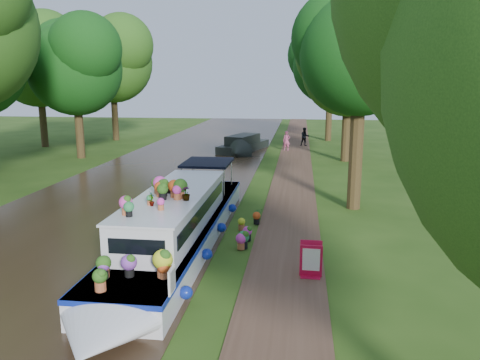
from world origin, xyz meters
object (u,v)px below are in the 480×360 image
sandwich_board (311,261)px  pedestrian_dark (305,137)px  pedestrian_pink (287,141)px  second_boat (243,145)px  plant_boat (175,224)px

sandwich_board → pedestrian_dark: (0.00, 26.33, 0.32)m
sandwich_board → pedestrian_pink: pedestrian_pink is taller
sandwich_board → second_boat: bearing=103.2°
sandwich_board → pedestrian_dark: size_ratio=0.64×
sandwich_board → pedestrian_dark: 26.33m
second_boat → sandwich_board: bearing=-60.5°
pedestrian_pink → pedestrian_dark: bearing=67.2°
plant_boat → pedestrian_pink: plant_boat is taller
pedestrian_pink → pedestrian_dark: (1.40, 2.70, 0.01)m
second_boat → pedestrian_pink: pedestrian_pink is taller
pedestrian_pink → pedestrian_dark: pedestrian_dark is taller
second_boat → pedestrian_pink: size_ratio=4.61×
sandwich_board → pedestrian_pink: bearing=95.1°
plant_boat → pedestrian_dark: (4.15, 24.78, -0.07)m
second_boat → plant_boat: bearing=-70.7°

